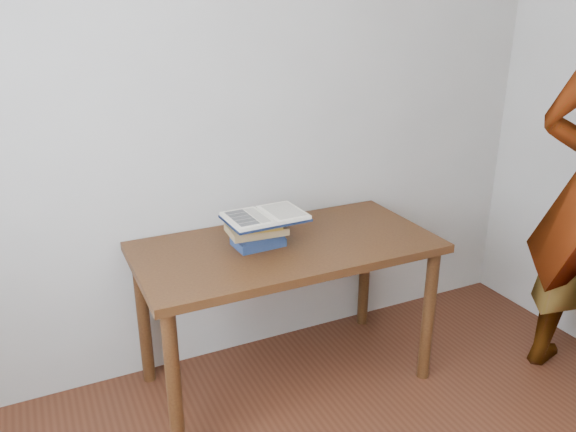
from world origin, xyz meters
TOP-DOWN VIEW (x-y plane):
  - room_shell at (-0.08, 0.01)m, footprint 3.54×3.54m
  - desk at (0.12, 1.38)m, footprint 1.37×0.69m
  - book_stack at (-0.01, 1.41)m, footprint 0.26×0.20m
  - open_book at (0.03, 1.40)m, footprint 0.36×0.26m

SIDE VIEW (x-z plane):
  - desk at x=0.12m, z-range 0.27..1.01m
  - book_stack at x=-0.01m, z-range 0.74..0.87m
  - open_book at x=0.03m, z-range 0.86..0.89m
  - room_shell at x=-0.08m, z-range 0.32..2.94m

